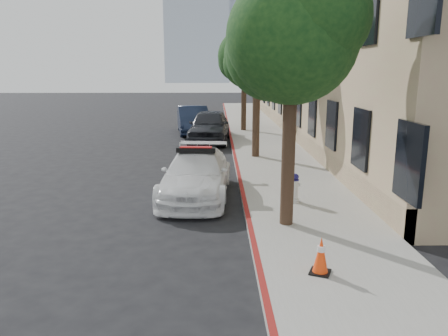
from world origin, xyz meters
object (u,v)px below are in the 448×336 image
at_px(parked_car_mid, 209,126).
at_px(parked_car_far, 193,120).
at_px(traffic_cone, 321,255).
at_px(police_car, 196,174).
at_px(fire_hydrant, 294,188).

bearing_deg(parked_car_mid, parked_car_far, 111.68).
relative_size(parked_car_mid, traffic_cone, 7.24).
distance_m(police_car, parked_car_mid, 9.87).
bearing_deg(traffic_cone, parked_car_far, 99.77).
bearing_deg(parked_car_mid, police_car, -87.34).
relative_size(police_car, traffic_cone, 7.06).
height_order(police_car, traffic_cone, police_car).
bearing_deg(parked_car_far, fire_hydrant, -83.59).
bearing_deg(parked_car_mid, traffic_cone, -77.94).
xyz_separation_m(parked_car_far, traffic_cone, (3.13, -18.19, -0.30)).
xyz_separation_m(police_car, parked_car_far, (-0.76, 12.96, 0.12)).
xyz_separation_m(parked_car_mid, parked_car_far, (-0.99, 3.09, -0.03)).
height_order(police_car, parked_car_mid, parked_car_mid).
relative_size(parked_car_mid, fire_hydrant, 6.20).
xyz_separation_m(police_car, parked_car_mid, (0.23, 9.87, 0.15)).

